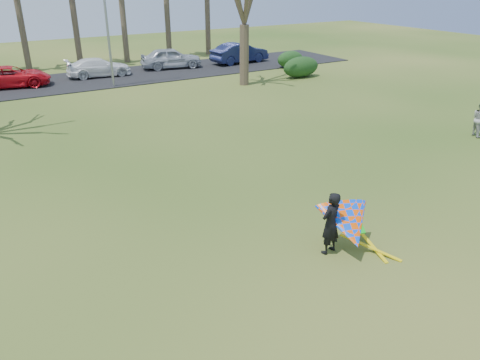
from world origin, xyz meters
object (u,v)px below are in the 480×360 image
car_2 (11,77)px  car_3 (99,67)px  pedestrian_a (480,119)px  streetlight (109,18)px  kite_flyer (347,225)px  car_4 (171,58)px  car_5 (240,53)px

car_2 → car_3: 6.05m
pedestrian_a → streetlight: bearing=53.7°
pedestrian_a → kite_flyer: size_ratio=0.70×
pedestrian_a → kite_flyer: (-12.42, -4.32, 0.02)m
streetlight → car_3: (-0.06, 3.73, -3.73)m
car_3 → car_4: size_ratio=0.97×
car_2 → car_4: car_4 is taller
car_4 → car_5: car_5 is taller
car_5 → kite_flyer: 29.73m
streetlight → car_3: size_ratio=1.73×
kite_flyer → car_2: bearing=100.9°
car_4 → streetlight: bearing=134.5°
car_3 → car_5: bearing=-88.3°
streetlight → kite_flyer: (-0.93, -23.61, -3.61)m
kite_flyer → car_3: bearing=88.2°
streetlight → car_2: 7.86m
car_5 → kite_flyer: bearing=149.3°
car_3 → streetlight: bearing=-175.1°
streetlight → pedestrian_a: size_ratio=4.78×
car_4 → car_5: bearing=-86.9°
car_4 → car_3: bearing=102.6°
car_4 → pedestrian_a: size_ratio=2.85×
car_3 → pedestrian_a: bearing=-149.3°
car_4 → car_5: size_ratio=0.95×
car_3 → car_2: bearing=98.2°
car_2 → car_3: size_ratio=1.08×
pedestrian_a → kite_flyer: kite_flyer is taller
car_2 → car_3: car_2 is taller
streetlight → pedestrian_a: bearing=-59.2°
car_2 → car_4: (11.94, 0.70, 0.12)m
car_4 → kite_flyer: 28.41m
streetlight → car_5: streetlight is taller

